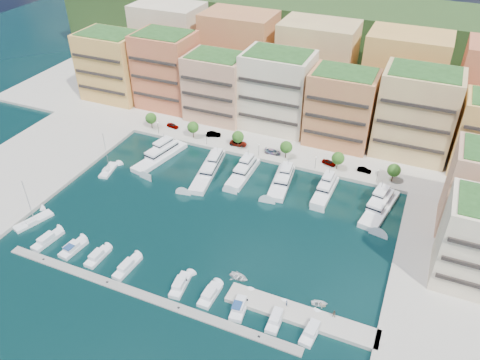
{
  "coord_description": "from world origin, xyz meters",
  "views": [
    {
      "loc": [
        43.21,
        -84.2,
        78.08
      ],
      "look_at": [
        2.66,
        10.3,
        6.0
      ],
      "focal_mm": 35.0,
      "sensor_mm": 36.0,
      "label": 1
    }
  ],
  "objects": [
    {
      "name": "cruiser_3",
      "position": [
        -10.41,
        -24.59,
        0.55
      ],
      "size": [
        2.98,
        8.3,
        2.55
      ],
      "color": "silver",
      "rests_on": "ground"
    },
    {
      "name": "tree_2",
      "position": [
        -8.0,
        33.5,
        4.74
      ],
      "size": [
        3.8,
        3.8,
        5.65
      ],
      "color": "#473323",
      "rests_on": "north_quay"
    },
    {
      "name": "tree_1",
      "position": [
        -24.0,
        33.5,
        4.74
      ],
      "size": [
        3.8,
        3.8,
        5.65
      ],
      "color": "#473323",
      "rests_on": "north_quay"
    },
    {
      "name": "yacht_2",
      "position": [
        -10.89,
        18.61,
        1.21
      ],
      "size": [
        7.94,
        23.11,
        7.3
      ],
      "color": "white",
      "rests_on": "ground"
    },
    {
      "name": "tender_0",
      "position": [
        14.24,
        -17.24,
        0.46
      ],
      "size": [
        4.78,
        3.68,
        0.92
      ],
      "primitive_type": "imported",
      "rotation": [
        0.0,
        0.0,
        1.45
      ],
      "color": "silver",
      "rests_on": "ground"
    },
    {
      "name": "south_pontoon",
      "position": [
        -3.0,
        -30.0,
        0.0
      ],
      "size": [
        72.0,
        2.2,
        0.35
      ],
      "primitive_type": "cube",
      "color": "gray",
      "rests_on": "ground"
    },
    {
      "name": "cruiser_0",
      "position": [
        -33.57,
        -24.59,
        0.55
      ],
      "size": [
        3.54,
        8.62,
        2.55
      ],
      "color": "silver",
      "rests_on": "ground"
    },
    {
      "name": "lamppost_4",
      "position": [
        36.0,
        31.2,
        3.83
      ],
      "size": [
        0.3,
        0.3,
        4.2
      ],
      "color": "black",
      "rests_on": "north_quay"
    },
    {
      "name": "cruiser_8",
      "position": [
        25.71,
        -24.59,
        0.55
      ],
      "size": [
        2.65,
        7.97,
        2.55
      ],
      "color": "silver",
      "rests_on": "ground"
    },
    {
      "name": "car_5",
      "position": [
        31.8,
        35.1,
        1.67
      ],
      "size": [
        4.14,
        1.67,
        1.34
      ],
      "primitive_type": "imported",
      "rotation": [
        0.0,
        0.0,
        1.51
      ],
      "color": "gray",
      "rests_on": "north_quay"
    },
    {
      "name": "yacht_1",
      "position": [
        -27.99,
        19.51,
        1.09
      ],
      "size": [
        8.96,
        21.15,
        7.3
      ],
      "color": "white",
      "rests_on": "ground"
    },
    {
      "name": "lamppost_0",
      "position": [
        -36.0,
        31.2,
        3.83
      ],
      "size": [
        0.3,
        0.3,
        4.2
      ],
      "color": "black",
      "rests_on": "north_quay"
    },
    {
      "name": "apartment_2",
      "position": [
        -23.0,
        49.99,
        12.31
      ],
      "size": [
        20.0,
        15.5,
        22.8
      ],
      "color": "tan",
      "rests_on": "north_quay"
    },
    {
      "name": "cruiser_1",
      "position": [
        -25.83,
        -24.59,
        0.57
      ],
      "size": [
        3.59,
        7.46,
        2.66
      ],
      "color": "silver",
      "rests_on": "ground"
    },
    {
      "name": "car_1",
      "position": [
        -18.23,
        36.6,
        1.81
      ],
      "size": [
        5.19,
        3.33,
        1.61
      ],
      "primitive_type": "imported",
      "rotation": [
        0.0,
        0.0,
        1.93
      ],
      "color": "gray",
      "rests_on": "north_quay"
    },
    {
      "name": "apartment_1",
      "position": [
        -44.0,
        51.99,
        14.31
      ],
      "size": [
        20.0,
        16.5,
        26.8
      ],
      "color": "#C25D40",
      "rests_on": "north_quay"
    },
    {
      "name": "car_0",
      "position": [
        -33.69,
        36.61,
        1.73
      ],
      "size": [
        4.51,
        2.37,
        1.46
      ],
      "primitive_type": "imported",
      "rotation": [
        0.0,
        0.0,
        1.42
      ],
      "color": "gray",
      "rests_on": "north_quay"
    },
    {
      "name": "car_3",
      "position": [
        3.53,
        34.06,
        1.73
      ],
      "size": [
        5.18,
        2.43,
        1.46
      ],
      "primitive_type": "imported",
      "rotation": [
        0.0,
        0.0,
        1.65
      ],
      "color": "gray",
      "rests_on": "north_quay"
    },
    {
      "name": "sailboat_0",
      "position": [
        -42.1,
        -20.36,
        0.31
      ],
      "size": [
        5.88,
        10.32,
        13.2
      ],
      "color": "white",
      "rests_on": "ground"
    },
    {
      "name": "tree_0",
      "position": [
        -40.0,
        33.5,
        4.74
      ],
      "size": [
        3.8,
        3.8,
        5.65
      ],
      "color": "#473323",
      "rests_on": "north_quay"
    },
    {
      "name": "car_4",
      "position": [
        21.26,
        34.93,
        1.72
      ],
      "size": [
        4.55,
        2.71,
        1.45
      ],
      "primitive_type": "imported",
      "rotation": [
        0.0,
        0.0,
        1.32
      ],
      "color": "gray",
      "rests_on": "north_quay"
    },
    {
      "name": "west_quay",
      "position": [
        -62.0,
        -8.0,
        0.0
      ],
      "size": [
        34.0,
        76.0,
        2.0
      ],
      "primitive_type": "cube",
      "color": "#9E998E",
      "rests_on": "ground"
    },
    {
      "name": "east_quay",
      "position": [
        62.0,
        -8.0,
        0.0
      ],
      "size": [
        34.0,
        76.0,
        2.0
      ],
      "primitive_type": "cube",
      "color": "#9E998E",
      "rests_on": "ground"
    },
    {
      "name": "yacht_5",
      "position": [
        23.61,
        22.11,
        1.21
      ],
      "size": [
        4.56,
        15.15,
        7.3
      ],
      "color": "white",
      "rests_on": "ground"
    },
    {
      "name": "north_quay",
      "position": [
        0.0,
        62.0,
        0.0
      ],
      "size": [
        220.0,
        64.0,
        2.0
      ],
      "primitive_type": "cube",
      "color": "#9E998E",
      "rests_on": "ground"
    },
    {
      "name": "yacht_6",
      "position": [
        38.92,
        20.35,
        1.21
      ],
      "size": [
        8.16,
        19.45,
        7.3
      ],
      "color": "white",
      "rests_on": "ground"
    },
    {
      "name": "cruiser_6",
      "position": [
        10.6,
        -24.58,
        0.55
      ],
      "size": [
        2.89,
        7.1,
        2.55
      ],
      "color": "silver",
      "rests_on": "ground"
    },
    {
      "name": "apartment_3",
      "position": [
        -2.0,
        51.99,
        13.81
      ],
      "size": [
        22.0,
        16.5,
        25.8
      ],
      "color": "#F6DEBE",
      "rests_on": "north_quay"
    },
    {
      "name": "lamppost_2",
      "position": [
        0.0,
        31.2,
        3.83
      ],
      "size": [
        0.3,
        0.3,
        4.2
      ],
      "color": "black",
      "rests_on": "north_quay"
    },
    {
      "name": "lamppost_3",
      "position": [
        18.0,
        31.2,
        3.83
      ],
      "size": [
        0.3,
        0.3,
        4.2
      ],
      "color": "black",
      "rests_on": "north_quay"
    },
    {
      "name": "yacht_4",
      "position": [
        11.1,
        21.18,
        1.09
      ],
      "size": [
        6.62,
        17.41,
        7.3
      ],
      "color": "white",
      "rests_on": "ground"
    },
    {
      "name": "ground",
      "position": [
        0.0,
        0.0,
        0.0
      ],
      "size": [
        400.0,
        400.0,
        0.0
      ],
      "primitive_type": "plane",
      "color": "black",
      "rests_on": "ground"
    },
    {
      "name": "backblock_2",
      "position": [
        5.0,
        74.0,
        16.0
      ],
      "size": [
        26.0,
        18.0,
        30.0
      ],
      "primitive_type": "cube",
      "color": "#E5CA79",
      "rests_on": "north_quay"
    },
    {
      "name": "cruiser_9",
      "position": [
        33.18,
        -24.59,
        0.55
      ],
      "size": [
        3.39,
        8.41,
        2.55
      ],
      "color": "silver",
      "rests_on": "ground"
    },
    {
      "name": "cruiser_7",
      "position": [
        17.71,
        -24.61,
        0.57
      ],
      "size": [
        3.57,
        8.4,
        2.66
      ],
      "color": "silver",
      "rests_on": "ground"
    },
    {
      "name": "sailboat_2",
      "position": [
        -38.61,
        6.76,
        0.32
      ],
      "size": [
        4.26,
        8.5,
        13.2
      ],
      "color": "white",
      "rests_on": "ground"
    },
    {
      "name": "apartment_0",
      "position": [
        -66.0,
        49.99,
        13.31
      ],
      "size": [
        22.0,
        16.5,
        24.8
      ],
      "color": "#DFA451",
      "rests_on": "north_quay"
    },
    {
      "name": "yacht_3",
      "position": [
        -0.86,
        21.35,
        1.21
      ],
      "size": [
        4.63,
        16.72,
        7.3
      ],
      "color": "white",
      "rests_on": "ground"
    },
    {
      "name": "car_2",
      "position": [
        -8.34,
        34.56,
        1.77
      ],
      "size": [
        5.7,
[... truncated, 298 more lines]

